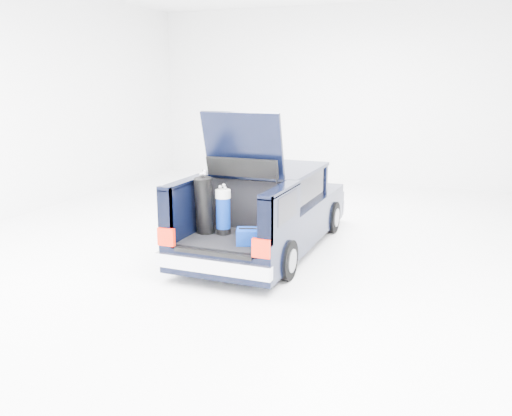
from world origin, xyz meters
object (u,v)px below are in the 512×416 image
at_px(red_suitcase, 271,219).
at_px(black_golf_bag, 204,205).
at_px(car, 269,210).
at_px(blue_duffel, 253,236).
at_px(blue_golf_bag, 223,211).

bearing_deg(red_suitcase, black_golf_bag, -171.80).
bearing_deg(black_golf_bag, red_suitcase, 13.12).
height_order(red_suitcase, black_golf_bag, black_golf_bag).
relative_size(car, black_golf_bag, 4.69).
relative_size(red_suitcase, black_golf_bag, 0.55).
xyz_separation_m(car, blue_duffel, (0.40, -1.75, 0.04)).
bearing_deg(car, blue_golf_bag, -98.74).
xyz_separation_m(red_suitcase, blue_duffel, (-0.10, -0.50, -0.15)).
height_order(black_golf_bag, blue_duffel, black_golf_bag).
relative_size(red_suitcase, blue_duffel, 1.02).
distance_m(red_suitcase, black_golf_bag, 1.05).
distance_m(car, black_golf_bag, 1.63).
relative_size(blue_golf_bag, blue_duffel, 1.47).
height_order(red_suitcase, blue_golf_bag, blue_golf_bag).
distance_m(blue_golf_bag, blue_duffel, 0.74).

